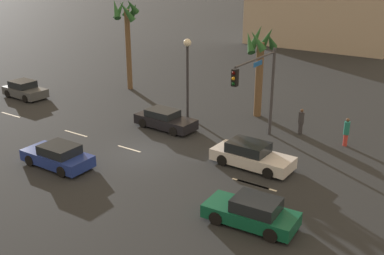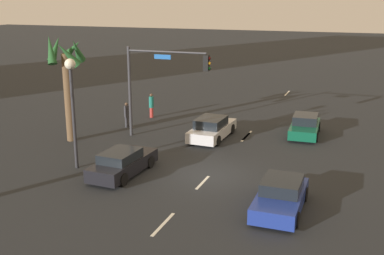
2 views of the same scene
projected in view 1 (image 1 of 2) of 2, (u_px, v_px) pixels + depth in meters
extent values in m
plane|color=#232628|center=(143.00, 153.00, 28.31)|extent=(220.00, 220.00, 0.00)
cube|color=silver|center=(11.00, 115.00, 35.06)|extent=(2.15, 0.14, 0.01)
cube|color=silver|center=(76.00, 133.00, 31.38)|extent=(2.14, 0.14, 0.01)
cube|color=silver|center=(129.00, 149.00, 28.90)|extent=(1.83, 0.14, 0.01)
cube|color=silver|center=(254.00, 185.00, 24.38)|extent=(2.60, 0.14, 0.01)
cube|color=silver|center=(253.00, 184.00, 24.42)|extent=(1.87, 0.14, 0.01)
cube|color=#0F5138|center=(250.00, 215.00, 20.67)|extent=(4.26, 1.97, 0.61)
cube|color=black|center=(256.00, 205.00, 20.34)|extent=(2.08, 1.64, 0.56)
cylinder|color=black|center=(216.00, 218.00, 20.67)|extent=(0.65, 0.25, 0.64)
cylinder|color=black|center=(232.00, 202.00, 22.00)|extent=(0.65, 0.25, 0.64)
cylinder|color=black|center=(271.00, 235.00, 19.43)|extent=(0.65, 0.25, 0.64)
cylinder|color=black|center=(284.00, 217.00, 20.76)|extent=(0.65, 0.25, 0.64)
cube|color=black|center=(166.00, 121.00, 32.19)|extent=(4.49, 1.93, 0.68)
cube|color=black|center=(162.00, 113.00, 32.14)|extent=(2.19, 1.62, 0.47)
cylinder|color=black|center=(188.00, 125.00, 32.11)|extent=(0.65, 0.25, 0.64)
cylinder|color=black|center=(174.00, 131.00, 30.88)|extent=(0.65, 0.25, 0.64)
cylinder|color=black|center=(158.00, 117.00, 33.63)|extent=(0.65, 0.25, 0.64)
cylinder|color=black|center=(143.00, 123.00, 32.40)|extent=(0.65, 0.25, 0.64)
cube|color=#474C51|center=(25.00, 92.00, 39.20)|extent=(4.03, 1.98, 0.69)
cube|color=black|center=(23.00, 84.00, 39.12)|extent=(1.96, 1.69, 0.57)
cylinder|color=black|center=(43.00, 94.00, 39.25)|extent=(0.65, 0.24, 0.64)
cylinder|color=black|center=(26.00, 99.00, 37.93)|extent=(0.65, 0.24, 0.64)
cylinder|color=black|center=(26.00, 89.00, 40.60)|extent=(0.65, 0.24, 0.64)
cylinder|color=black|center=(8.00, 94.00, 39.29)|extent=(0.65, 0.24, 0.64)
cube|color=navy|center=(57.00, 158.00, 26.43)|extent=(4.29, 1.88, 0.64)
cube|color=black|center=(59.00, 149.00, 26.10)|extent=(2.07, 1.64, 0.52)
cylinder|color=black|center=(30.00, 161.00, 26.49)|extent=(0.64, 0.23, 0.64)
cylinder|color=black|center=(54.00, 150.00, 27.85)|extent=(0.64, 0.23, 0.64)
cylinder|color=black|center=(62.00, 172.00, 25.13)|extent=(0.64, 0.23, 0.64)
cylinder|color=black|center=(85.00, 161.00, 26.49)|extent=(0.64, 0.23, 0.64)
cube|color=silver|center=(252.00, 158.00, 26.37)|extent=(4.73, 1.96, 0.66)
cube|color=black|center=(248.00, 147.00, 26.31)|extent=(2.29, 1.68, 0.58)
cylinder|color=black|center=(282.00, 162.00, 26.31)|extent=(0.65, 0.24, 0.64)
cylinder|color=black|center=(268.00, 173.00, 24.98)|extent=(0.65, 0.24, 0.64)
cylinder|color=black|center=(238.00, 150.00, 27.88)|extent=(0.65, 0.24, 0.64)
cylinder|color=black|center=(222.00, 160.00, 26.55)|extent=(0.65, 0.24, 0.64)
cylinder|color=#38383D|center=(272.00, 92.00, 30.27)|extent=(0.20, 0.20, 5.84)
cylinder|color=#38383D|center=(256.00, 59.00, 27.30)|extent=(0.16, 5.20, 0.12)
cube|color=black|center=(235.00, 78.00, 25.47)|extent=(0.32, 0.32, 0.95)
sphere|color=#360503|center=(234.00, 73.00, 25.23)|extent=(0.20, 0.20, 0.20)
sphere|color=orange|center=(233.00, 78.00, 25.33)|extent=(0.20, 0.20, 0.20)
sphere|color=black|center=(233.00, 84.00, 25.44)|extent=(0.20, 0.20, 0.20)
cube|color=#1959B2|center=(258.00, 64.00, 27.62)|extent=(0.05, 1.10, 0.28)
cylinder|color=#2D2D33|center=(188.00, 83.00, 33.64)|extent=(0.18, 0.18, 5.28)
sphere|color=#F2EACC|center=(187.00, 43.00, 32.63)|extent=(0.56, 0.56, 0.56)
cylinder|color=#333338|center=(300.00, 129.00, 31.23)|extent=(0.40, 0.40, 0.74)
cylinder|color=#333338|center=(301.00, 118.00, 30.96)|extent=(0.53, 0.53, 0.81)
sphere|color=brown|center=(302.00, 111.00, 30.78)|extent=(0.22, 0.22, 0.22)
cylinder|color=#BF3833|center=(345.00, 140.00, 29.27)|extent=(0.37, 0.37, 0.77)
cylinder|color=#1E7266|center=(347.00, 128.00, 28.99)|extent=(0.50, 0.50, 0.84)
sphere|color=brown|center=(348.00, 120.00, 28.80)|extent=(0.23, 0.23, 0.23)
cylinder|color=brown|center=(128.00, 50.00, 40.73)|extent=(0.46, 0.46, 7.02)
cone|color=#235628|center=(132.00, 6.00, 38.99)|extent=(0.70, 1.41, 1.42)
cone|color=#235628|center=(134.00, 10.00, 39.89)|extent=(1.45, 1.03, 1.39)
cone|color=#235628|center=(128.00, 9.00, 40.14)|extent=(1.22, 1.04, 1.41)
cone|color=#235628|center=(120.00, 10.00, 40.05)|extent=(0.71, 1.47, 1.73)
cone|color=#235628|center=(116.00, 9.00, 39.18)|extent=(1.62, 1.38, 1.78)
cone|color=#235628|center=(126.00, 11.00, 38.66)|extent=(1.52, 1.41, 1.87)
cylinder|color=brown|center=(259.00, 80.00, 33.93)|extent=(0.55, 0.55, 5.50)
cone|color=#235628|center=(271.00, 41.00, 32.56)|extent=(0.67, 1.52, 1.41)
cone|color=#235628|center=(267.00, 38.00, 33.47)|extent=(1.34, 0.70, 1.69)
cone|color=#235628|center=(257.00, 37.00, 33.67)|extent=(1.23, 1.26, 1.82)
cone|color=#235628|center=(250.00, 42.00, 32.81)|extent=(1.46, 1.47, 1.63)
cone|color=#235628|center=(258.00, 41.00, 32.24)|extent=(1.45, 0.75, 1.59)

